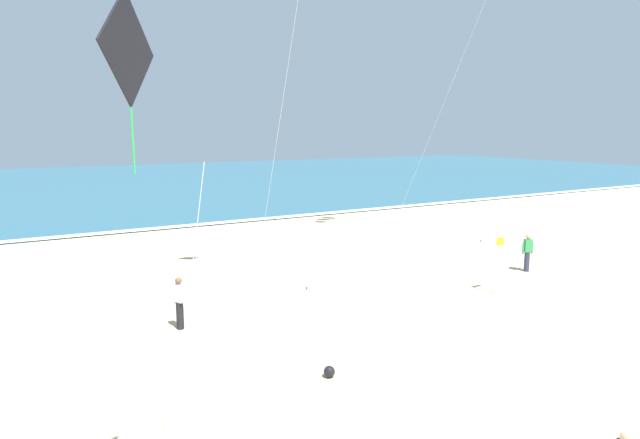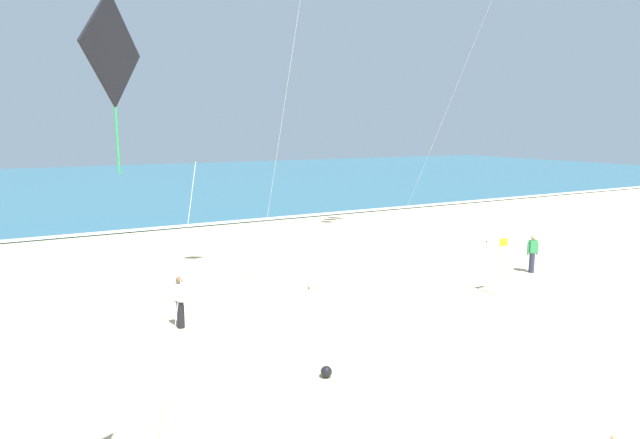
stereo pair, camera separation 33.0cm
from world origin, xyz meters
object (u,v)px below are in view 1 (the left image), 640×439
object	(u,v)px
kite_diamond_charcoal_low	(131,68)
bystander_white_top	(179,303)
lifeguard_flag	(496,259)
beach_ball	(329,372)
bystander_green_top	(527,252)

from	to	relation	value
kite_diamond_charcoal_low	bystander_white_top	xyz separation A→B (m)	(2.61, 8.74, -5.77)
kite_diamond_charcoal_low	lifeguard_flag	size ratio (longest dim) A/B	3.53
bystander_white_top	beach_ball	distance (m)	5.45
beach_ball	bystander_green_top	bearing A→B (deg)	19.31
kite_diamond_charcoal_low	bystander_white_top	world-z (taller)	kite_diamond_charcoal_low
bystander_white_top	beach_ball	bearing A→B (deg)	-65.06
bystander_green_top	beach_ball	xyz separation A→B (m)	(-12.11, -4.24, -0.67)
bystander_white_top	beach_ball	world-z (taller)	bystander_white_top
bystander_green_top	bystander_white_top	distance (m)	14.41
kite_diamond_charcoal_low	bystander_white_top	bearing A→B (deg)	73.35
bystander_green_top	beach_ball	size ratio (longest dim) A/B	5.68
lifeguard_flag	bystander_green_top	bearing A→B (deg)	22.60
kite_diamond_charcoal_low	beach_ball	xyz separation A→B (m)	(4.89, 3.84, -6.44)
bystander_green_top	kite_diamond_charcoal_low	bearing A→B (deg)	-154.59
bystander_green_top	lifeguard_flag	size ratio (longest dim) A/B	0.76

